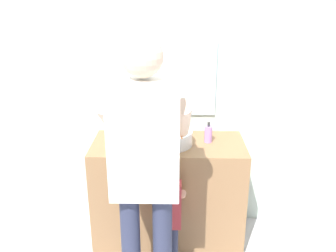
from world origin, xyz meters
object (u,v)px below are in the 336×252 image
(soap_bottle, at_px, (208,134))
(adult_parent, at_px, (145,156))
(toothbrush_cup, at_px, (125,136))
(child_toddler, at_px, (167,211))

(soap_bottle, distance_m, adult_parent, 0.83)
(soap_bottle, xyz_separation_m, adult_parent, (-0.44, -0.70, 0.13))
(toothbrush_cup, height_order, adult_parent, adult_parent)
(child_toddler, height_order, adult_parent, adult_parent)
(soap_bottle, relative_size, adult_parent, 0.09)
(child_toddler, relative_size, adult_parent, 0.49)
(soap_bottle, bearing_deg, toothbrush_cup, -177.83)
(child_toddler, distance_m, adult_parent, 0.62)
(adult_parent, bearing_deg, child_toddler, 64.37)
(child_toddler, bearing_deg, soap_bottle, 54.34)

